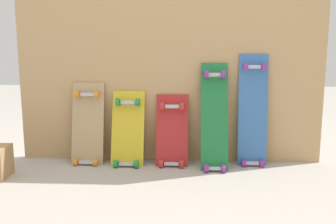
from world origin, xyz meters
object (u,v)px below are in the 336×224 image
Objects in this scene: skateboard_yellow at (128,133)px; skateboard_blue at (253,115)px; skateboard_red at (172,135)px; skateboard_natural at (88,128)px; skateboard_green at (214,121)px.

skateboard_yellow is 0.70× the size of skateboard_blue.
skateboard_red is at bearing 1.34° from skateboard_yellow.
skateboard_natural is 0.30m from skateboard_yellow.
skateboard_natural reaches higher than skateboard_yellow.
skateboard_blue reaches higher than skateboard_red.
skateboard_yellow is 0.75× the size of skateboard_green.
skateboard_red is at bearing -176.42° from skateboard_blue.
skateboard_blue is at bearing 15.43° from skateboard_green.
skateboard_blue reaches higher than skateboard_green.
skateboard_yellow is 0.62m from skateboard_green.
skateboard_green is at bearing -3.18° from skateboard_natural.
skateboard_natural is 0.82× the size of skateboard_green.
skateboard_blue is at bearing 1.23° from skateboard_natural.
skateboard_blue reaches higher than skateboard_natural.
skateboard_green is at bearing -3.05° from skateboard_yellow.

